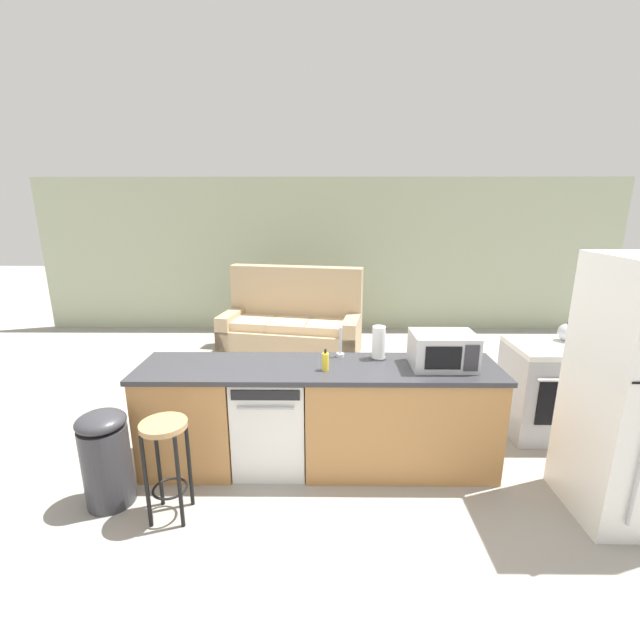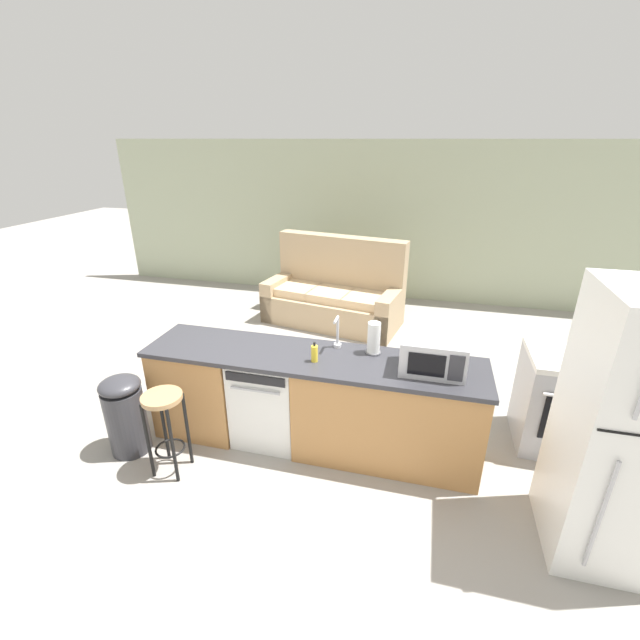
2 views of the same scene
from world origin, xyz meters
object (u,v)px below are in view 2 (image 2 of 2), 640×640
Objects in this scene: refrigerator at (631,433)px; soap_bottle at (314,353)px; paper_towel_roll at (374,338)px; bar_stool at (165,417)px; trash_bin at (125,414)px; stove_range at (566,401)px; dishwasher at (270,397)px; microwave at (433,355)px; couch at (335,296)px; kettle at (598,343)px.

refrigerator reaches higher than soap_bottle.
paper_towel_roll reaches higher than soap_bottle.
trash_bin is (-0.50, 0.14, -0.16)m from bar_stool.
refrigerator is at bearing -90.01° from stove_range.
trash_bin is (-1.61, -0.42, -0.59)m from soap_bottle.
refrigerator is 2.20m from soap_bottle.
soap_bottle is 1.31m from bar_stool.
microwave is at bearing -0.05° from dishwasher.
stove_range is 0.42× the size of couch.
dishwasher is 2.66m from stove_range.
couch is (0.63, 3.53, -0.14)m from bar_stool.
couch is (-1.41, 2.88, -0.65)m from microwave.
stove_range is at bearing -142.29° from kettle.
trash_bin is 3.57m from couch.
microwave is 1.77× the size of paper_towel_roll.
stove_range is 2.30m from soap_bottle.
refrigerator is (-0.00, -1.10, 0.48)m from stove_range.
microwave is (-1.20, -0.55, 0.59)m from stove_range.
refrigerator is 2.52× the size of bar_stool.
microwave is 2.84× the size of soap_bottle.
paper_towel_roll is at bearing 159.26° from microwave.
bar_stool is at bearing -178.34° from refrigerator.
soap_bottle is at bearing -174.89° from microwave.
microwave is 0.68× the size of bar_stool.
soap_bottle is (-2.15, -0.63, 0.52)m from stove_range.
microwave is (-1.20, 0.55, 0.11)m from refrigerator.
dishwasher is 1.11m from paper_towel_roll.
microwave reaches higher than dishwasher.
trash_bin is at bearing -164.30° from stove_range.
bar_stool is at bearing -100.13° from couch.
bar_stool is (-2.04, -0.64, -0.50)m from microwave.
refrigerator is at bearing -12.20° from soap_bottle.
paper_towel_roll is 2.27m from trash_bin.
kettle reaches higher than dishwasher.
bar_stool is at bearing -158.85° from kettle.
stove_range reaches higher than trash_bin.
stove_range is at bearing 12.10° from paper_towel_roll.
couch is (-2.62, 2.33, -0.06)m from stove_range.
soap_bottle is 0.86× the size of kettle.
paper_towel_roll reaches higher than kettle.
couch is at bearing 90.39° from dishwasher.
stove_range is 1.20m from refrigerator.
microwave reaches higher than trash_bin.
kettle is at bearing 37.71° from stove_range.
couch is (1.13, 3.39, 0.02)m from trash_bin.
refrigerator is 9.08× the size of kettle.
paper_towel_roll is at bearing 30.93° from soap_bottle.
dishwasher is 2.98× the size of paper_towel_roll.
kettle reaches higher than stove_range.
paper_towel_roll is 1.38× the size of kettle.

